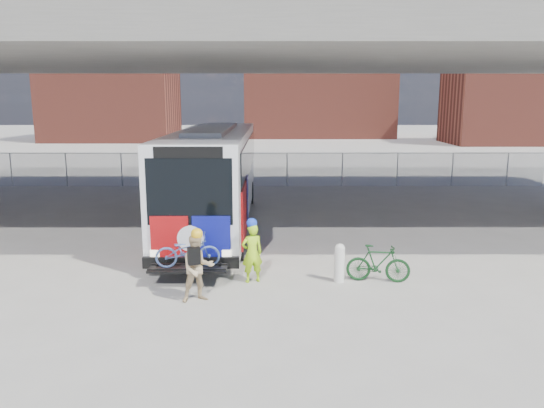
{
  "coord_description": "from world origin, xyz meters",
  "views": [
    {
      "loc": [
        0.12,
        -16.6,
        4.71
      ],
      "look_at": [
        0.15,
        -1.0,
        1.6
      ],
      "focal_mm": 35.0,
      "sensor_mm": 36.0,
      "label": 1
    }
  ],
  "objects_px": {
    "bollard": "(340,261)",
    "cyclist_hivis": "(252,251)",
    "bike_parked": "(378,263)",
    "cyclist_tan": "(198,267)",
    "bus": "(214,170)"
  },
  "relations": [
    {
      "from": "bollard",
      "to": "cyclist_hivis",
      "type": "relative_size",
      "value": 0.6
    },
    {
      "from": "bollard",
      "to": "bike_parked",
      "type": "bearing_deg",
      "value": 0.0
    },
    {
      "from": "cyclist_hivis",
      "to": "cyclist_tan",
      "type": "distance_m",
      "value": 1.82
    },
    {
      "from": "bus",
      "to": "cyclist_tan",
      "type": "xyz_separation_m",
      "value": [
        0.4,
        -7.68,
        -1.27
      ]
    },
    {
      "from": "bus",
      "to": "bike_parked",
      "type": "distance_m",
      "value": 8.17
    },
    {
      "from": "bus",
      "to": "bollard",
      "type": "distance_m",
      "value": 7.6
    },
    {
      "from": "cyclist_tan",
      "to": "bike_parked",
      "type": "xyz_separation_m",
      "value": [
        4.51,
        1.34,
        -0.34
      ]
    },
    {
      "from": "bus",
      "to": "cyclist_tan",
      "type": "bearing_deg",
      "value": -87.01
    },
    {
      "from": "bollard",
      "to": "cyclist_tan",
      "type": "bearing_deg",
      "value": -158.99
    },
    {
      "from": "bollard",
      "to": "cyclist_tan",
      "type": "height_order",
      "value": "cyclist_tan"
    },
    {
      "from": "bike_parked",
      "to": "cyclist_hivis",
      "type": "bearing_deg",
      "value": 98.92
    },
    {
      "from": "bollard",
      "to": "cyclist_hivis",
      "type": "height_order",
      "value": "cyclist_hivis"
    },
    {
      "from": "bus",
      "to": "bike_parked",
      "type": "relative_size",
      "value": 7.85
    },
    {
      "from": "cyclist_tan",
      "to": "bus",
      "type": "bearing_deg",
      "value": 71.61
    },
    {
      "from": "bike_parked",
      "to": "bollard",
      "type": "bearing_deg",
      "value": 98.92
    }
  ]
}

